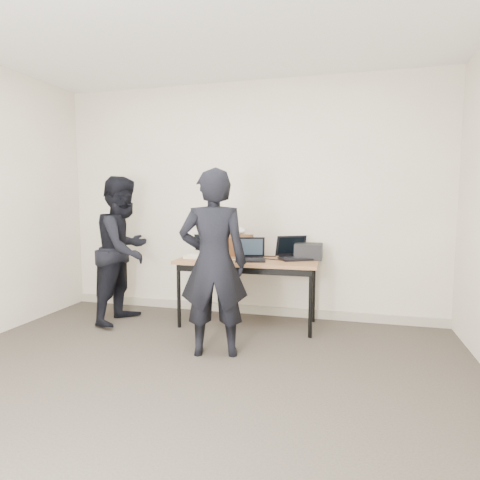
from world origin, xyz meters
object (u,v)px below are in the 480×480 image
(laptop_beige, at_px, (203,252))
(leather_satchel, at_px, (237,245))
(laptop_center, at_px, (250,255))
(equipment_box, at_px, (308,251))
(desk, at_px, (247,265))
(person_typist, at_px, (213,263))
(person_observer, at_px, (124,250))
(laptop_right, at_px, (294,254))

(laptop_beige, bearing_deg, leather_satchel, 30.42)
(laptop_center, distance_m, leather_satchel, 0.36)
(equipment_box, bearing_deg, leather_satchel, 177.47)
(desk, relative_size, laptop_center, 4.10)
(desk, height_order, laptop_beige, laptop_beige)
(laptop_beige, relative_size, equipment_box, 1.14)
(laptop_center, xyz_separation_m, person_typist, (-0.14, -0.82, 0.04))
(desk, distance_m, person_observer, 1.38)
(laptop_right, bearing_deg, laptop_center, 177.28)
(leather_satchel, bearing_deg, equipment_box, -8.02)
(equipment_box, relative_size, person_typist, 0.18)
(desk, bearing_deg, person_typist, -97.25)
(leather_satchel, distance_m, person_observer, 1.26)
(laptop_right, xyz_separation_m, equipment_box, (0.15, 0.04, 0.03))
(laptop_center, distance_m, equipment_box, 0.64)
(laptop_beige, bearing_deg, laptop_center, -7.66)
(desk, height_order, laptop_center, laptop_center)
(laptop_right, bearing_deg, person_typist, -147.06)
(laptop_right, bearing_deg, leather_satchel, 145.82)
(laptop_right, relative_size, equipment_box, 1.54)
(laptop_center, distance_m, laptop_right, 0.48)
(leather_satchel, relative_size, person_observer, 0.23)
(desk, height_order, leather_satchel, leather_satchel)
(desk, bearing_deg, laptop_beige, 174.66)
(person_observer, bearing_deg, equipment_box, -75.21)
(laptop_beige, distance_m, laptop_right, 1.01)
(equipment_box, distance_m, person_observer, 2.03)
(laptop_center, xyz_separation_m, person_observer, (-1.40, -0.15, 0.03))
(person_typist, bearing_deg, laptop_beige, -80.14)
(laptop_center, distance_m, person_typist, 0.83)
(person_typist, bearing_deg, leather_satchel, -100.72)
(person_typist, distance_m, person_observer, 1.43)
(desk, bearing_deg, laptop_right, 16.86)
(laptop_right, distance_m, person_typist, 1.18)
(laptop_beige, height_order, leather_satchel, laptop_beige)
(desk, height_order, person_typist, person_typist)
(equipment_box, distance_m, person_typist, 1.29)
(laptop_center, bearing_deg, desk, 116.82)
(laptop_right, distance_m, leather_satchel, 0.67)
(desk, xyz_separation_m, person_typist, (-0.09, -0.87, 0.15))
(leather_satchel, height_order, person_typist, person_typist)
(laptop_right, bearing_deg, desk, 170.05)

